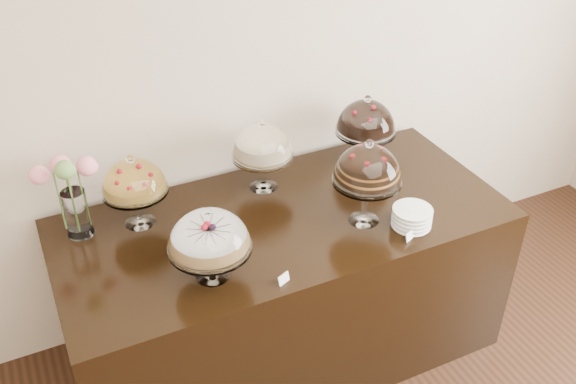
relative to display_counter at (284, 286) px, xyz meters
name	(u,v)px	position (x,y,z in m)	size (l,w,h in m)	color
wall_back	(276,55)	(0.22, 0.55, 1.05)	(5.00, 0.04, 3.00)	beige
display_counter	(284,286)	(0.00, 0.00, 0.00)	(2.20, 1.00, 0.90)	black
cake_stand_sugar_sponge	(209,235)	(-0.46, -0.25, 0.67)	(0.36, 0.36, 0.36)	white
cake_stand_choco_layer	(368,167)	(0.34, -0.18, 0.75)	(0.33, 0.33, 0.44)	white
cake_stand_cheesecake	(262,145)	(0.02, 0.29, 0.70)	(0.32, 0.32, 0.39)	white
cake_stand_dark_choco	(366,120)	(0.62, 0.29, 0.71)	(0.33, 0.33, 0.40)	white
cake_stand_fruit_tart	(134,180)	(-0.64, 0.26, 0.69)	(0.31, 0.31, 0.38)	white
flower_vase	(70,191)	(-0.92, 0.31, 0.68)	(0.29, 0.29, 0.44)	white
plate_stack	(412,217)	(0.52, -0.32, 0.50)	(0.18, 0.18, 0.09)	white
price_card_left	(284,279)	(-0.20, -0.43, 0.47)	(0.06, 0.01, 0.04)	white
price_card_right	(410,236)	(0.46, -0.41, 0.47)	(0.06, 0.01, 0.04)	white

